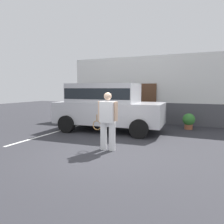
% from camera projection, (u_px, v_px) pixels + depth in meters
% --- Properties ---
extents(ground_plane, '(40.00, 40.00, 0.00)m').
position_uv_depth(ground_plane, '(102.00, 153.00, 6.19)').
color(ground_plane, '#2D2D33').
extents(parking_stripe_0, '(0.12, 4.40, 0.01)m').
position_uv_depth(parking_stripe_0, '(50.00, 134.00, 8.81)').
color(parking_stripe_0, silver).
rests_on(parking_stripe_0, ground_plane).
extents(house_frontage, '(9.24, 0.40, 3.55)m').
position_uv_depth(house_frontage, '(152.00, 92.00, 11.49)').
color(house_frontage, white).
rests_on(house_frontage, ground_plane).
extents(parked_suv, '(4.70, 2.38, 2.05)m').
position_uv_depth(parked_suv, '(107.00, 105.00, 9.31)').
color(parked_suv, '#B7B7BC').
rests_on(parked_suv, ground_plane).
extents(tennis_player_man, '(0.90, 0.27, 1.73)m').
position_uv_depth(tennis_player_man, '(108.00, 120.00, 6.40)').
color(tennis_player_man, white).
rests_on(tennis_player_man, ground_plane).
extents(potted_plant_by_porch, '(0.55, 0.55, 0.72)m').
position_uv_depth(potted_plant_by_porch, '(189.00, 120.00, 9.73)').
color(potted_plant_by_porch, '#9E5638').
rests_on(potted_plant_by_porch, ground_plane).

